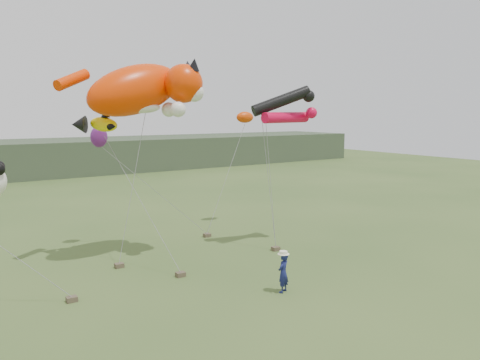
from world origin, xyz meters
The scene contains 8 objects.
ground centered at (0.00, 0.00, 0.00)m, with size 120.00×120.00×0.00m, color #385123.
headland centered at (-3.11, 44.69, 1.92)m, with size 90.00×13.00×4.00m.
festival_attendant centered at (0.29, -0.44, 0.82)m, with size 0.60×0.39×1.64m, color navy.
sandbag_anchors centered at (-1.61, 5.25, 0.10)m, with size 11.18×5.73×0.21m.
cat_kite centered at (-2.25, 7.14, 8.39)m, with size 6.76×3.61×3.57m.
fish_kite centered at (-4.35, 8.68, 6.71)m, with size 2.43×1.59×1.16m.
tube_kites centered at (5.12, 5.21, 7.53)m, with size 3.72×1.68×2.03m.
misc_kites centered at (1.20, 10.51, 6.48)m, with size 10.71×0.92×1.92m.
Camera 1 is at (-11.30, -14.61, 7.23)m, focal length 35.00 mm.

